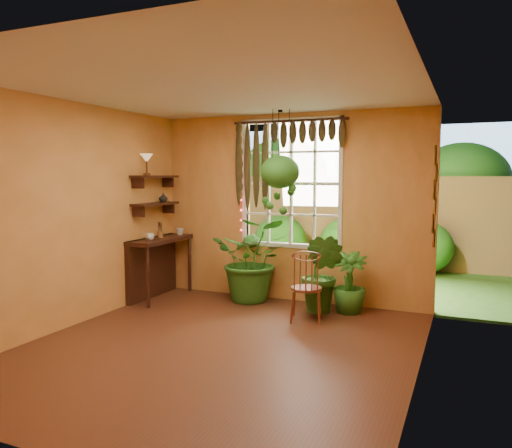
{
  "coord_description": "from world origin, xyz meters",
  "views": [
    {
      "loc": [
        2.39,
        -4.54,
        1.82
      ],
      "look_at": [
        -0.07,
        1.15,
        1.21
      ],
      "focal_mm": 35.0,
      "sensor_mm": 36.0,
      "label": 1
    }
  ],
  "objects_px": {
    "potted_plant_left": "(253,259)",
    "potted_plant_mid": "(322,273)",
    "hanging_basket": "(280,174)",
    "windsor_chair": "(306,297)",
    "counter_ledge": "(155,261)"
  },
  "relations": [
    {
      "from": "potted_plant_left",
      "to": "potted_plant_mid",
      "type": "height_order",
      "value": "potted_plant_left"
    },
    {
      "from": "hanging_basket",
      "to": "counter_ledge",
      "type": "bearing_deg",
      "value": -172.38
    },
    {
      "from": "counter_ledge",
      "to": "hanging_basket",
      "type": "height_order",
      "value": "hanging_basket"
    },
    {
      "from": "counter_ledge",
      "to": "windsor_chair",
      "type": "relative_size",
      "value": 1.16
    },
    {
      "from": "counter_ledge",
      "to": "potted_plant_left",
      "type": "height_order",
      "value": "potted_plant_left"
    },
    {
      "from": "counter_ledge",
      "to": "potted_plant_mid",
      "type": "height_order",
      "value": "potted_plant_mid"
    },
    {
      "from": "windsor_chair",
      "to": "potted_plant_mid",
      "type": "xyz_separation_m",
      "value": [
        0.08,
        0.45,
        0.23
      ]
    },
    {
      "from": "potted_plant_mid",
      "to": "hanging_basket",
      "type": "xyz_separation_m",
      "value": [
        -0.64,
        0.08,
        1.3
      ]
    },
    {
      "from": "windsor_chair",
      "to": "hanging_basket",
      "type": "height_order",
      "value": "hanging_basket"
    },
    {
      "from": "potted_plant_left",
      "to": "hanging_basket",
      "type": "relative_size",
      "value": 0.86
    },
    {
      "from": "windsor_chair",
      "to": "counter_ledge",
      "type": "bearing_deg",
      "value": 157.74
    },
    {
      "from": "counter_ledge",
      "to": "potted_plant_mid",
      "type": "distance_m",
      "value": 2.54
    },
    {
      "from": "potted_plant_left",
      "to": "windsor_chair",
      "type": "bearing_deg",
      "value": -33.14
    },
    {
      "from": "windsor_chair",
      "to": "potted_plant_left",
      "type": "distance_m",
      "value": 1.25
    },
    {
      "from": "counter_ledge",
      "to": "hanging_basket",
      "type": "distance_m",
      "value": 2.3
    }
  ]
}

